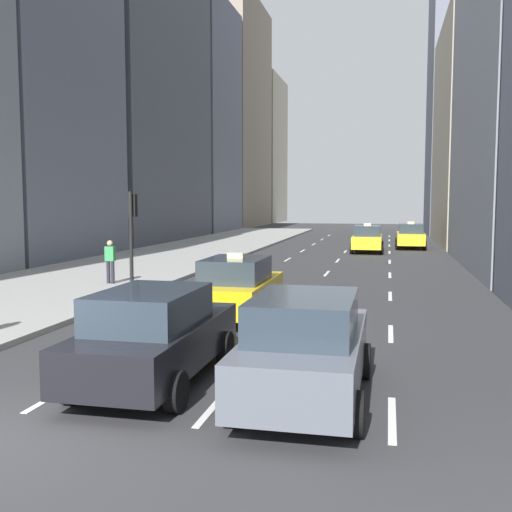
{
  "coord_description": "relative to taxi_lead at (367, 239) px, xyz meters",
  "views": [
    {
      "loc": [
        5.28,
        -7.03,
        3.3
      ],
      "look_at": [
        1.43,
        10.41,
        1.65
      ],
      "focal_mm": 42.0,
      "sensor_mm": 36.0,
      "label": 1
    }
  ],
  "objects": [
    {
      "name": "taxi_lead",
      "position": [
        0.0,
        0.0,
        0.0
      ],
      "size": [
        2.02,
        4.4,
        1.87
      ],
      "color": "yellow",
      "rests_on": "ground"
    },
    {
      "name": "building_row_left",
      "position": [
        -18.0,
        14.56,
        11.29
      ],
      "size": [
        6.0,
        90.37,
        28.36
      ],
      "color": "gray",
      "rests_on": "ground"
    },
    {
      "name": "taxi_second",
      "position": [
        -2.8,
        -22.66,
        0.0
      ],
      "size": [
        2.02,
        4.4,
        1.87
      ],
      "color": "yellow",
      "rests_on": "ground"
    },
    {
      "name": "lane_markings",
      "position": [
        -1.4,
        -8.69,
        -0.87
      ],
      "size": [
        5.72,
        56.0,
        0.01
      ],
      "color": "white",
      "rests_on": "ground"
    },
    {
      "name": "traffic_light_pole",
      "position": [
        -6.75,
        -20.84,
        1.53
      ],
      "size": [
        0.24,
        0.42,
        3.6
      ],
      "color": "black",
      "rests_on": "ground"
    },
    {
      "name": "sedan_black_near",
      "position": [
        -2.8,
        -28.74,
        0.0
      ],
      "size": [
        2.02,
        4.65,
        1.74
      ],
      "color": "black",
      "rests_on": "ground"
    },
    {
      "name": "sidewalk_left",
      "position": [
        -11.0,
        -4.69,
        -0.81
      ],
      "size": [
        8.0,
        66.0,
        0.15
      ],
      "primitive_type": "cube",
      "color": "#9E9E99",
      "rests_on": "ground"
    },
    {
      "name": "pedestrian_far_walking",
      "position": [
        -9.04,
        -17.79,
        0.19
      ],
      "size": [
        0.36,
        0.22,
        1.65
      ],
      "color": "#23232D",
      "rests_on": "sidewalk_left"
    },
    {
      "name": "taxi_third",
      "position": [
        2.8,
        3.79,
        0.0
      ],
      "size": [
        2.02,
        4.4,
        1.87
      ],
      "color": "yellow",
      "rests_on": "ground"
    },
    {
      "name": "sedan_silver_behind",
      "position": [
        0.0,
        -29.13,
        0.03
      ],
      "size": [
        2.02,
        4.58,
        1.79
      ],
      "color": "#565B66",
      "rests_on": "ground"
    }
  ]
}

